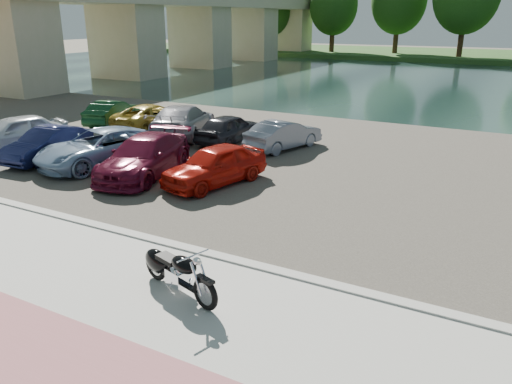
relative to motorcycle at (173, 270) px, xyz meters
The scene contains 19 objects.
ground 0.68m from the motorcycle, 47.18° to the right, with size 200.00×200.00×0.00m, color #595447.
promenade 1.40m from the motorcycle, 78.54° to the right, with size 60.00×6.00×0.10m, color #B5B3AB.
pink_path 2.83m from the motorcycle, 84.66° to the right, with size 60.00×2.00×0.01m, color #A05A5E.
kerb 1.81m from the motorcycle, 81.42° to the left, with size 60.00×0.30×0.14m, color #B5B3AB.
parking_lot 10.74m from the motorcycle, 88.61° to the left, with size 60.00×18.00×0.04m, color #3F3A32.
river 39.72m from the motorcycle, 89.63° to the left, with size 120.00×40.00×0.00m, color #172B29.
far_bank 71.72m from the motorcycle, 89.79° to the left, with size 120.00×24.00×0.60m, color #214318.
bridge 49.54m from the motorcycle, 124.25° to the left, with size 7.00×56.00×8.55m.
motorcycle is the anchor object (origin of this frame).
car_0 14.51m from the motorcycle, 154.43° to the left, with size 1.76×4.38×1.49m, color silver.
car_1 12.11m from the motorcycle, 151.04° to the left, with size 1.36×3.91×1.29m, color #14183E.
car_2 10.33m from the motorcycle, 142.44° to the left, with size 2.30×4.99×1.39m, color #7F99B9.
car_3 8.45m from the motorcycle, 134.06° to the left, with size 1.96×4.82×1.40m, color #570C23.
car_4 7.13m from the motorcycle, 115.82° to the left, with size 1.59×3.94×1.34m, color #AE160B.
car_5 18.23m from the motorcycle, 137.25° to the left, with size 1.34×3.86×1.27m, color #0F381A.
car_6 16.62m from the motorcycle, 130.80° to the left, with size 2.06×4.47×1.24m, color olive.
car_7 14.46m from the motorcycle, 125.39° to the left, with size 2.13×5.24×1.52m, color #9B99A1.
car_8 13.15m from the motorcycle, 116.14° to the left, with size 1.54×3.83×1.30m, color black.
car_9 12.32m from the motorcycle, 104.73° to the left, with size 1.31×3.77×1.24m, color slate.
Camera 1 is at (5.55, -6.92, 5.43)m, focal length 35.00 mm.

